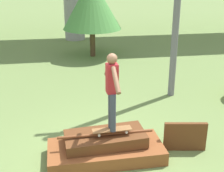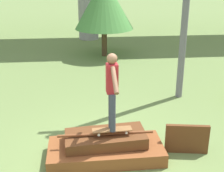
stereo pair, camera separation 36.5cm
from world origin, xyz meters
TOP-DOWN VIEW (x-y plane):
  - ground_plane at (0.00, 0.00)m, footprint 80.00×80.00m
  - scrap_pile at (0.00, 0.02)m, footprint 2.42×1.11m
  - scrap_plank_loose at (1.76, 0.02)m, footprint 0.93×0.24m
  - skateboard at (0.13, -0.02)m, footprint 0.82×0.25m
  - skater at (0.13, -0.02)m, footprint 0.23×1.17m
  - tree_behind_left at (0.60, 8.22)m, footprint 2.58×2.58m

SIDE VIEW (x-z plane):
  - ground_plane at x=0.00m, z-range 0.00..0.00m
  - scrap_pile at x=0.00m, z-range -0.07..0.53m
  - scrap_plank_loose at x=1.76m, z-range 0.00..0.66m
  - skateboard at x=0.13m, z-range 0.62..0.71m
  - skater at x=0.13m, z-range 0.81..2.40m
  - tree_behind_left at x=0.60m, z-range 0.62..4.09m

